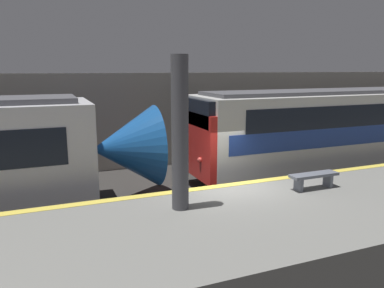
{
  "coord_description": "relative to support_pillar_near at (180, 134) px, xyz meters",
  "views": [
    {
      "loc": [
        -5.05,
        -9.62,
        4.54
      ],
      "look_at": [
        -0.7,
        1.11,
        2.21
      ],
      "focal_mm": 35.0,
      "sensor_mm": 36.0,
      "label": 1
    }
  ],
  "objects": [
    {
      "name": "ground_plane",
      "position": [
        2.02,
        1.37,
        -3.01
      ],
      "size": [
        120.0,
        120.0,
        0.0
      ],
      "primitive_type": "plane",
      "color": "#33302D"
    },
    {
      "name": "platform_bench",
      "position": [
        4.1,
        0.01,
        -1.53
      ],
      "size": [
        1.5,
        0.4,
        0.45
      ],
      "color": "slate",
      "rests_on": "platform"
    },
    {
      "name": "support_pillar_near",
      "position": [
        0.0,
        0.0,
        0.0
      ],
      "size": [
        0.41,
        0.41,
        3.73
      ],
      "color": "#47474C",
      "rests_on": "platform"
    },
    {
      "name": "station_rear_barrier",
      "position": [
        2.02,
        8.47,
        -0.83
      ],
      "size": [
        50.0,
        0.15,
        4.36
      ],
      "color": "#9E998E",
      "rests_on": "ground"
    },
    {
      "name": "platform",
      "position": [
        2.02,
        -0.98,
        -2.44
      ],
      "size": [
        40.0,
        4.69,
        1.16
      ],
      "color": "slate",
      "rests_on": "ground"
    }
  ]
}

